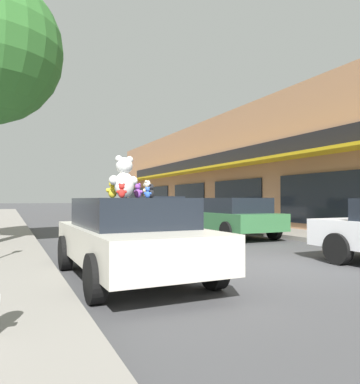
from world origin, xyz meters
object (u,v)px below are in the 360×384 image
(teddy_bear_black, at_px, (151,191))
(parked_car_far_center, at_px, (230,215))
(parked_car_far_right, at_px, (161,210))
(teddy_bear_yellow, at_px, (112,189))
(teddy_bear_red, at_px, (122,191))
(teddy_bear_orange, at_px, (126,188))
(teddy_bear_purple, at_px, (138,191))
(teddy_bear_giant, at_px, (124,178))
(teddy_bear_blue, at_px, (148,193))
(plush_art_car, at_px, (131,235))
(teddy_bear_cream, at_px, (147,190))

(teddy_bear_black, xyz_separation_m, parked_car_far_center, (4.71, 4.56, -0.75))
(parked_car_far_right, bearing_deg, teddy_bear_yellow, -115.50)
(teddy_bear_yellow, height_order, teddy_bear_red, teddy_bear_yellow)
(teddy_bear_orange, distance_m, parked_car_far_center, 7.28)
(teddy_bear_black, xyz_separation_m, teddy_bear_purple, (-0.35, -0.23, -0.00))
(teddy_bear_black, relative_size, parked_car_far_center, 0.07)
(teddy_bear_giant, distance_m, teddy_bear_purple, 0.53)
(teddy_bear_giant, xyz_separation_m, teddy_bear_black, (0.71, 0.55, -0.22))
(teddy_bear_black, bearing_deg, parked_car_far_center, 174.39)
(teddy_bear_giant, bearing_deg, teddy_bear_yellow, -59.73)
(teddy_bear_giant, bearing_deg, parked_car_far_center, -147.04)
(teddy_bear_red, bearing_deg, teddy_bear_black, -124.79)
(teddy_bear_purple, relative_size, parked_car_far_center, 0.07)
(teddy_bear_red, bearing_deg, parked_car_far_right, -110.48)
(teddy_bear_blue, bearing_deg, teddy_bear_red, 90.12)
(teddy_bear_giant, relative_size, teddy_bear_black, 2.62)
(teddy_bear_yellow, xyz_separation_m, parked_car_far_right, (5.59, 11.72, -0.75))
(teddy_bear_yellow, bearing_deg, teddy_bear_red, 68.70)
(plush_art_car, bearing_deg, teddy_bear_black, 47.27)
(teddy_bear_yellow, bearing_deg, parked_car_far_right, -132.92)
(teddy_bear_giant, distance_m, teddy_bear_blue, 0.77)
(plush_art_car, relative_size, teddy_bear_giant, 5.61)
(teddy_bear_black, height_order, parked_car_far_right, teddy_bear_black)
(plush_art_car, xyz_separation_m, teddy_bear_giant, (-0.07, 0.16, 1.01))
(teddy_bear_purple, height_order, teddy_bear_orange, teddy_bear_orange)
(teddy_bear_yellow, distance_m, parked_car_far_right, 13.00)
(teddy_bear_yellow, height_order, parked_car_far_right, teddy_bear_yellow)
(teddy_bear_cream, bearing_deg, parked_car_far_center, 179.43)
(plush_art_car, xyz_separation_m, parked_car_far_center, (5.35, 5.27, 0.04))
(teddy_bear_yellow, bearing_deg, teddy_bear_black, -174.98)
(teddy_bear_black, bearing_deg, teddy_bear_cream, -123.69)
(teddy_bear_black, distance_m, teddy_bear_red, 1.49)
(teddy_bear_giant, relative_size, parked_car_far_center, 0.18)
(teddy_bear_blue, bearing_deg, teddy_bear_giant, 73.66)
(teddy_bear_cream, distance_m, parked_car_far_center, 6.55)
(teddy_bear_purple, bearing_deg, teddy_bear_yellow, 69.12)
(teddy_bear_blue, bearing_deg, teddy_bear_yellow, 55.45)
(teddy_bear_cream, relative_size, teddy_bear_yellow, 1.07)
(teddy_bear_purple, bearing_deg, teddy_bear_blue, -101.74)
(parked_car_far_right, bearing_deg, teddy_bear_black, -112.55)
(teddy_bear_orange, xyz_separation_m, parked_car_far_right, (5.33, 11.69, -0.77))
(teddy_bear_yellow, relative_size, parked_car_far_right, 0.08)
(teddy_bear_red, relative_size, parked_car_far_center, 0.06)
(teddy_bear_black, bearing_deg, teddy_bear_blue, -3.34)
(teddy_bear_giant, height_order, parked_car_far_right, teddy_bear_giant)
(teddy_bear_red, height_order, parked_car_far_center, teddy_bear_red)
(teddy_bear_red, xyz_separation_m, parked_car_far_center, (5.64, 5.72, -0.72))
(plush_art_car, bearing_deg, parked_car_far_center, 43.82)
(teddy_bear_orange, bearing_deg, teddy_bear_yellow, 67.78)
(teddy_bear_blue, bearing_deg, plush_art_car, 86.40)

